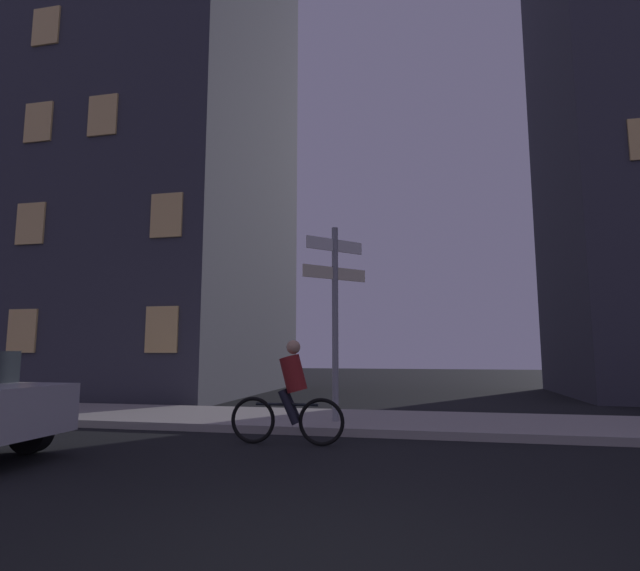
% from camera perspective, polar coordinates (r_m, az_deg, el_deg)
% --- Properties ---
extents(sidewalk_kerb, '(40.00, 2.85, 0.14)m').
position_cam_1_polar(sidewalk_kerb, '(10.12, 8.06, -15.20)').
color(sidewalk_kerb, '#9E9991').
rests_on(sidewalk_kerb, ground_plane).
extents(signpost, '(1.05, 1.05, 3.70)m').
position_cam_1_polar(signpost, '(9.63, 1.74, -2.24)').
color(signpost, gray).
rests_on(signpost, sidewalk_kerb).
extents(cyclist, '(1.82, 0.33, 1.61)m').
position_cam_1_polar(cyclist, '(8.01, -3.44, -12.42)').
color(cyclist, black).
rests_on(cyclist, ground_plane).
extents(building_left_block, '(10.53, 9.71, 21.19)m').
position_cam_1_polar(building_left_block, '(21.90, -20.21, 17.66)').
color(building_left_block, '#383842').
rests_on(building_left_block, ground_plane).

